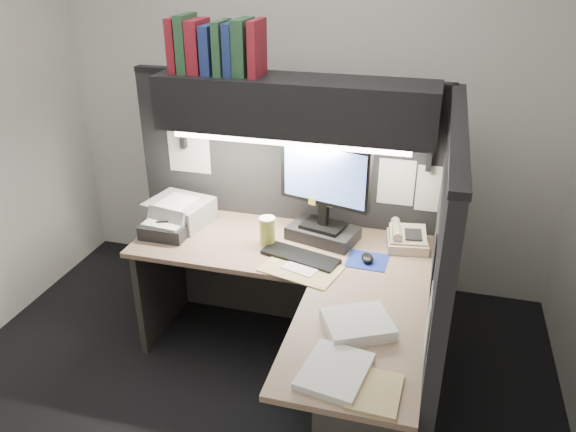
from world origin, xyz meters
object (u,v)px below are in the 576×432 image
object	(u,v)px
notebook_stack	(167,229)
overhead_shelf	(295,105)
monitor	(324,203)
printer	(180,211)
telephone	(407,239)
coffee_cup	(267,232)
desk	(313,355)
keyboard	(300,257)

from	to	relation	value
notebook_stack	overhead_shelf	bearing A→B (deg)	19.68
monitor	printer	size ratio (longest dim) A/B	1.64
telephone	coffee_cup	distance (m)	0.80
desk	monitor	world-z (taller)	monitor
desk	notebook_stack	world-z (taller)	notebook_stack
overhead_shelf	monitor	bearing A→B (deg)	-18.09
monitor	notebook_stack	world-z (taller)	monitor
overhead_shelf	keyboard	distance (m)	0.83
keyboard	notebook_stack	bearing A→B (deg)	-168.61
telephone	printer	xyz separation A→B (m)	(-1.39, -0.05, 0.03)
monitor	coffee_cup	xyz separation A→B (m)	(-0.29, -0.15, -0.15)
telephone	coffee_cup	size ratio (longest dim) A/B	1.44
overhead_shelf	coffee_cup	world-z (taller)	overhead_shelf
overhead_shelf	printer	xyz separation A→B (m)	(-0.72, -0.07, -0.70)
monitor	coffee_cup	size ratio (longest dim) A/B	3.59
notebook_stack	coffee_cup	bearing A→B (deg)	3.75
keyboard	notebook_stack	xyz separation A→B (m)	(-0.84, 0.06, 0.03)
coffee_cup	printer	size ratio (longest dim) A/B	0.45
desk	keyboard	size ratio (longest dim) A/B	3.89
telephone	coffee_cup	xyz separation A→B (m)	(-0.78, -0.19, 0.04)
keyboard	telephone	bearing A→B (deg)	43.29
desk	keyboard	xyz separation A→B (m)	(-0.18, 0.44, 0.30)
keyboard	printer	xyz separation A→B (m)	(-0.84, 0.25, 0.06)
telephone	printer	bearing A→B (deg)	173.17
desk	printer	bearing A→B (deg)	146.20
overhead_shelf	keyboard	bearing A→B (deg)	-69.14
overhead_shelf	telephone	bearing A→B (deg)	-2.08
keyboard	telephone	world-z (taller)	telephone
keyboard	monitor	bearing A→B (deg)	89.73
coffee_cup	notebook_stack	xyz separation A→B (m)	(-0.62, -0.04, -0.04)
overhead_shelf	monitor	size ratio (longest dim) A/B	2.64
coffee_cup	notebook_stack	bearing A→B (deg)	-176.25
keyboard	coffee_cup	distance (m)	0.25
desk	notebook_stack	distance (m)	1.18
monitor	telephone	xyz separation A→B (m)	(0.48, 0.04, -0.19)
notebook_stack	printer	bearing A→B (deg)	89.84
printer	notebook_stack	world-z (taller)	printer
overhead_shelf	notebook_stack	world-z (taller)	overhead_shelf
keyboard	overhead_shelf	bearing A→B (deg)	126.40
desk	overhead_shelf	world-z (taller)	overhead_shelf
notebook_stack	monitor	bearing A→B (deg)	12.00
keyboard	notebook_stack	world-z (taller)	notebook_stack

